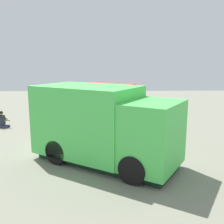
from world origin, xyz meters
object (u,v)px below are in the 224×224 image
(food_truck, at_px, (103,126))
(person_customer, at_px, (2,121))
(plaza_bench, at_px, (131,115))
(planter_flowering_near, at_px, (96,114))

(food_truck, distance_m, person_customer, 7.25)
(person_customer, bearing_deg, food_truck, -132.36)
(plaza_bench, bearing_deg, person_customer, 101.19)
(person_customer, bearing_deg, plaza_bench, -78.81)
(person_customer, xyz_separation_m, plaza_bench, (1.36, -6.85, 0.04))
(food_truck, bearing_deg, planter_flowering_near, 4.39)
(person_customer, relative_size, plaza_bench, 0.53)
(person_customer, distance_m, plaza_bench, 6.98)
(food_truck, xyz_separation_m, person_customer, (4.85, 5.32, -0.92))
(plaza_bench, bearing_deg, food_truck, 166.11)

